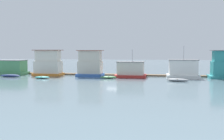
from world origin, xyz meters
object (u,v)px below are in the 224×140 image
(mooring_post_far_left, at_px, (26,71))
(houseboat_orange, at_px, (48,64))
(houseboat_blue, at_px, (90,64))
(houseboat_white, at_px, (183,69))
(dinghy_green, at_px, (108,77))
(dinghy_grey, at_px, (178,80))
(mooring_post_centre, at_px, (124,71))
(houseboat_red, at_px, (131,70))
(mooring_post_near_right, at_px, (39,71))
(houseboat_green, at_px, (11,68))
(dinghy_navy, at_px, (10,76))
(dinghy_teal, at_px, (42,77))

(mooring_post_far_left, bearing_deg, houseboat_orange, -13.84)
(houseboat_blue, distance_m, houseboat_white, 18.17)
(mooring_post_far_left, bearing_deg, dinghy_green, -14.63)
(dinghy_grey, bearing_deg, mooring_post_centre, 144.16)
(houseboat_red, relative_size, houseboat_white, 0.97)
(dinghy_grey, distance_m, mooring_post_far_left, 32.79)
(dinghy_grey, xyz_separation_m, mooring_post_near_right, (-28.94, 7.32, 0.52))
(mooring_post_near_right, xyz_separation_m, mooring_post_far_left, (-3.02, 0.00, -0.11))
(houseboat_green, distance_m, dinghy_navy, 5.77)
(houseboat_white, bearing_deg, mooring_post_far_left, 176.74)
(dinghy_teal, relative_size, mooring_post_far_left, 2.20)
(dinghy_teal, height_order, dinghy_grey, dinghy_grey)
(houseboat_red, distance_m, mooring_post_centre, 2.52)
(dinghy_teal, xyz_separation_m, mooring_post_near_right, (-4.25, 7.12, 0.56))
(houseboat_green, distance_m, houseboat_blue, 18.12)
(mooring_post_centre, bearing_deg, dinghy_grey, -35.84)
(houseboat_white, bearing_deg, houseboat_orange, 179.08)
(dinghy_teal, bearing_deg, dinghy_navy, 171.56)
(mooring_post_near_right, bearing_deg, houseboat_red, -5.36)
(houseboat_orange, bearing_deg, dinghy_green, -14.96)
(dinghy_teal, bearing_deg, mooring_post_near_right, 120.83)
(houseboat_orange, xyz_separation_m, dinghy_navy, (-5.97, -4.58, -2.18))
(houseboat_blue, height_order, dinghy_teal, houseboat_blue)
(houseboat_red, bearing_deg, houseboat_green, 178.40)
(houseboat_green, bearing_deg, dinghy_navy, -59.57)
(houseboat_green, relative_size, houseboat_blue, 1.29)
(dinghy_green, bearing_deg, mooring_post_centre, 65.94)
(dinghy_navy, bearing_deg, houseboat_red, 9.97)
(houseboat_orange, height_order, mooring_post_centre, houseboat_orange)
(houseboat_red, height_order, dinghy_teal, houseboat_red)
(dinghy_green, relative_size, mooring_post_centre, 1.58)
(houseboat_orange, xyz_separation_m, dinghy_teal, (1.35, -5.66, -2.24))
(dinghy_teal, relative_size, mooring_post_near_right, 1.88)
(mooring_post_far_left, bearing_deg, houseboat_blue, -7.10)
(houseboat_red, relative_size, dinghy_grey, 1.54)
(houseboat_white, height_order, dinghy_green, houseboat_white)
(houseboat_blue, relative_size, dinghy_grey, 1.36)
(dinghy_green, height_order, mooring_post_far_left, mooring_post_far_left)
(dinghy_navy, distance_m, mooring_post_centre, 22.70)
(houseboat_red, distance_m, dinghy_teal, 17.01)
(houseboat_green, height_order, mooring_post_centre, houseboat_green)
(houseboat_orange, distance_m, mooring_post_far_left, 6.36)
(houseboat_red, distance_m, mooring_post_near_right, 20.49)
(houseboat_green, distance_m, mooring_post_far_left, 3.24)
(houseboat_red, xyz_separation_m, mooring_post_far_left, (-23.41, 1.91, -0.81))
(dinghy_teal, bearing_deg, dinghy_green, 9.35)
(houseboat_green, bearing_deg, mooring_post_centre, 2.73)
(houseboat_green, xyz_separation_m, houseboat_blue, (18.08, -0.71, 0.92))
(houseboat_orange, xyz_separation_m, dinghy_green, (13.63, -3.64, -2.22))
(mooring_post_centre, bearing_deg, houseboat_orange, -174.76)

